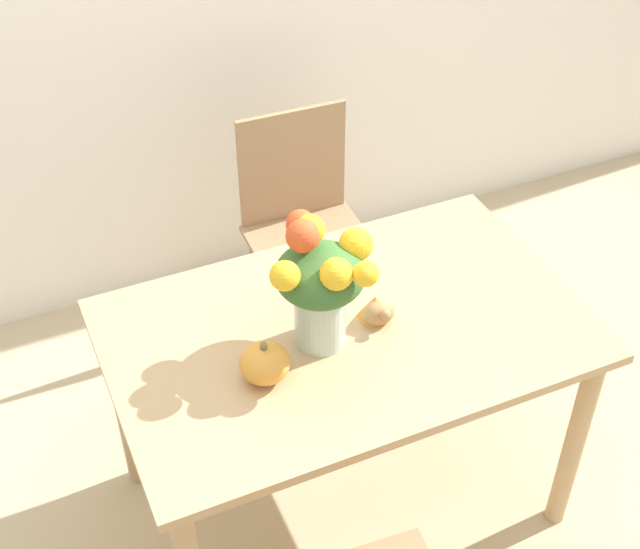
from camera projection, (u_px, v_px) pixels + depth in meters
name	position (u px, v px, depth m)	size (l,w,h in m)	color
ground_plane	(342.00, 495.00, 2.88)	(12.00, 12.00, 0.00)	tan
dining_table	(346.00, 355.00, 2.47)	(1.28, 0.81, 0.75)	tan
flower_vase	(321.00, 283.00, 2.24)	(0.30, 0.26, 0.40)	#B2CCBC
pumpkin	(265.00, 363.00, 2.23)	(0.13, 0.13, 0.12)	gold
turkey_figurine	(377.00, 309.00, 2.40)	(0.09, 0.12, 0.07)	#A87A4C
dining_chair_near_window	(306.00, 232.00, 3.20)	(0.43, 0.43, 0.89)	#9E7A56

